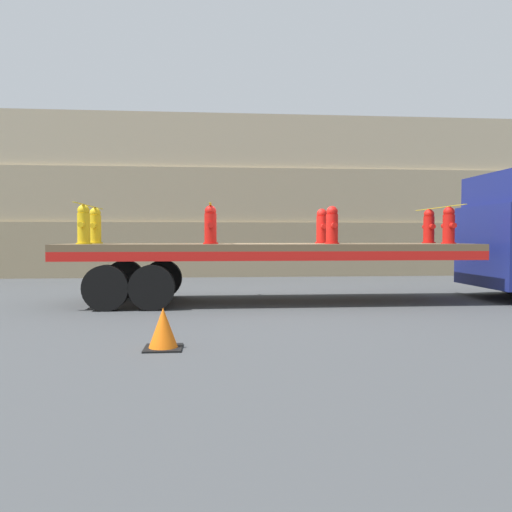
{
  "coord_description": "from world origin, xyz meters",
  "views": [
    {
      "loc": [
        -1.31,
        -11.72,
        1.54
      ],
      "look_at": [
        -0.31,
        0.0,
        1.09
      ],
      "focal_mm": 35.0,
      "sensor_mm": 36.0,
      "label": 1
    }
  ],
  "objects_px": {
    "fire_hydrant_red_far_2": "(322,227)",
    "fire_hydrant_red_far_3": "(429,227)",
    "fire_hydrant_red_near_1": "(210,225)",
    "fire_hydrant_red_near_2": "(332,226)",
    "fire_hydrant_red_far_1": "(211,226)",
    "fire_hydrant_red_near_3": "(449,226)",
    "fire_hydrant_yellow_far_0": "(95,226)",
    "flatbed_trailer": "(240,255)",
    "fire_hydrant_yellow_near_0": "(84,225)",
    "traffic_cone": "(163,329)"
  },
  "relations": [
    {
      "from": "fire_hydrant_red_near_1",
      "to": "fire_hydrant_red_near_2",
      "type": "height_order",
      "value": "same"
    },
    {
      "from": "flatbed_trailer",
      "to": "fire_hydrant_red_far_3",
      "type": "bearing_deg",
      "value": 6.35
    },
    {
      "from": "fire_hydrant_red_near_2",
      "to": "fire_hydrant_yellow_far_0",
      "type": "bearing_deg",
      "value": 168.98
    },
    {
      "from": "fire_hydrant_red_far_3",
      "to": "fire_hydrant_yellow_near_0",
      "type": "bearing_deg",
      "value": -172.6
    },
    {
      "from": "fire_hydrant_red_near_1",
      "to": "fire_hydrant_red_far_1",
      "type": "distance_m",
      "value": 1.08
    },
    {
      "from": "fire_hydrant_red_near_1",
      "to": "traffic_cone",
      "type": "relative_size",
      "value": 1.51
    },
    {
      "from": "fire_hydrant_red_near_1",
      "to": "fire_hydrant_red_far_3",
      "type": "relative_size",
      "value": 1.0
    },
    {
      "from": "fire_hydrant_red_near_3",
      "to": "fire_hydrant_yellow_far_0",
      "type": "bearing_deg",
      "value": 172.6
    },
    {
      "from": "fire_hydrant_red_near_1",
      "to": "fire_hydrant_red_near_2",
      "type": "distance_m",
      "value": 2.76
    },
    {
      "from": "fire_hydrant_red_near_3",
      "to": "fire_hydrant_red_far_1",
      "type": "bearing_deg",
      "value": 168.98
    },
    {
      "from": "fire_hydrant_red_near_1",
      "to": "fire_hydrant_red_near_3",
      "type": "distance_m",
      "value": 5.52
    },
    {
      "from": "fire_hydrant_red_near_3",
      "to": "flatbed_trailer",
      "type": "bearing_deg",
      "value": 173.65
    },
    {
      "from": "fire_hydrant_red_far_3",
      "to": "traffic_cone",
      "type": "xyz_separation_m",
      "value": [
        -6.15,
        -5.36,
        -1.53
      ]
    },
    {
      "from": "fire_hydrant_yellow_far_0",
      "to": "fire_hydrant_red_near_3",
      "type": "relative_size",
      "value": 1.0
    },
    {
      "from": "fire_hydrant_yellow_near_0",
      "to": "fire_hydrant_red_near_2",
      "type": "distance_m",
      "value": 5.52
    },
    {
      "from": "flatbed_trailer",
      "to": "fire_hydrant_yellow_near_0",
      "type": "height_order",
      "value": "fire_hydrant_yellow_near_0"
    },
    {
      "from": "fire_hydrant_red_far_1",
      "to": "fire_hydrant_red_near_2",
      "type": "relative_size",
      "value": 1.0
    },
    {
      "from": "fire_hydrant_yellow_far_0",
      "to": "fire_hydrant_red_near_1",
      "type": "relative_size",
      "value": 1.0
    },
    {
      "from": "fire_hydrant_red_far_1",
      "to": "fire_hydrant_yellow_far_0",
      "type": "bearing_deg",
      "value": 180.0
    },
    {
      "from": "fire_hydrant_yellow_far_0",
      "to": "fire_hydrant_red_near_2",
      "type": "distance_m",
      "value": 5.62
    },
    {
      "from": "fire_hydrant_red_near_1",
      "to": "flatbed_trailer",
      "type": "bearing_deg",
      "value": 38.03
    },
    {
      "from": "fire_hydrant_red_far_2",
      "to": "traffic_cone",
      "type": "distance_m",
      "value": 6.52
    },
    {
      "from": "flatbed_trailer",
      "to": "fire_hydrant_red_near_1",
      "type": "distance_m",
      "value": 1.11
    },
    {
      "from": "flatbed_trailer",
      "to": "fire_hydrant_red_far_1",
      "type": "distance_m",
      "value": 1.11
    },
    {
      "from": "fire_hydrant_red_far_1",
      "to": "fire_hydrant_red_far_3",
      "type": "distance_m",
      "value": 5.52
    },
    {
      "from": "fire_hydrant_red_near_1",
      "to": "fire_hydrant_red_far_2",
      "type": "distance_m",
      "value": 2.96
    },
    {
      "from": "fire_hydrant_red_near_1",
      "to": "fire_hydrant_red_near_2",
      "type": "relative_size",
      "value": 1.0
    },
    {
      "from": "fire_hydrant_yellow_far_0",
      "to": "fire_hydrant_red_far_3",
      "type": "relative_size",
      "value": 1.0
    },
    {
      "from": "fire_hydrant_yellow_far_0",
      "to": "fire_hydrant_red_near_3",
      "type": "height_order",
      "value": "same"
    },
    {
      "from": "fire_hydrant_red_far_2",
      "to": "fire_hydrant_red_far_3",
      "type": "relative_size",
      "value": 1.0
    },
    {
      "from": "fire_hydrant_red_far_1",
      "to": "fire_hydrant_red_far_3",
      "type": "xyz_separation_m",
      "value": [
        5.52,
        0.0,
        0.0
      ]
    },
    {
      "from": "fire_hydrant_yellow_near_0",
      "to": "fire_hydrant_yellow_far_0",
      "type": "relative_size",
      "value": 1.0
    },
    {
      "from": "flatbed_trailer",
      "to": "fire_hydrant_yellow_near_0",
      "type": "xyz_separation_m",
      "value": [
        -3.45,
        -0.54,
        0.69
      ]
    },
    {
      "from": "fire_hydrant_yellow_near_0",
      "to": "fire_hydrant_red_near_3",
      "type": "relative_size",
      "value": 1.0
    },
    {
      "from": "fire_hydrant_yellow_near_0",
      "to": "fire_hydrant_red_far_1",
      "type": "relative_size",
      "value": 1.0
    },
    {
      "from": "fire_hydrant_red_far_3",
      "to": "fire_hydrant_red_far_1",
      "type": "bearing_deg",
      "value": 180.0
    },
    {
      "from": "fire_hydrant_yellow_near_0",
      "to": "traffic_cone",
      "type": "distance_m",
      "value": 5.02
    },
    {
      "from": "fire_hydrant_red_near_1",
      "to": "fire_hydrant_yellow_near_0",
      "type": "bearing_deg",
      "value": 180.0
    },
    {
      "from": "fire_hydrant_red_near_1",
      "to": "fire_hydrant_red_far_3",
      "type": "bearing_deg",
      "value": 11.02
    },
    {
      "from": "fire_hydrant_yellow_far_0",
      "to": "fire_hydrant_red_near_2",
      "type": "xyz_separation_m",
      "value": [
        5.52,
        -1.08,
        0.0
      ]
    },
    {
      "from": "fire_hydrant_red_far_1",
      "to": "fire_hydrant_red_near_3",
      "type": "relative_size",
      "value": 1.0
    },
    {
      "from": "fire_hydrant_yellow_near_0",
      "to": "fire_hydrant_red_far_2",
      "type": "xyz_separation_m",
      "value": [
        5.52,
        1.08,
        0.0
      ]
    },
    {
      "from": "flatbed_trailer",
      "to": "fire_hydrant_red_near_2",
      "type": "xyz_separation_m",
      "value": [
        2.07,
        -0.54,
        0.69
      ]
    },
    {
      "from": "fire_hydrant_red_near_2",
      "to": "fire_hydrant_red_far_2",
      "type": "height_order",
      "value": "same"
    },
    {
      "from": "fire_hydrant_red_far_2",
      "to": "fire_hydrant_yellow_far_0",
      "type": "bearing_deg",
      "value": 180.0
    },
    {
      "from": "fire_hydrant_red_near_2",
      "to": "fire_hydrant_red_far_2",
      "type": "distance_m",
      "value": 1.08
    },
    {
      "from": "flatbed_trailer",
      "to": "fire_hydrant_yellow_far_0",
      "type": "bearing_deg",
      "value": 171.14
    },
    {
      "from": "fire_hydrant_red_near_2",
      "to": "fire_hydrant_red_far_3",
      "type": "distance_m",
      "value": 2.96
    },
    {
      "from": "fire_hydrant_red_far_2",
      "to": "fire_hydrant_red_far_3",
      "type": "height_order",
      "value": "same"
    },
    {
      "from": "fire_hydrant_yellow_near_0",
      "to": "fire_hydrant_yellow_far_0",
      "type": "xyz_separation_m",
      "value": [
        0.0,
        1.08,
        0.0
      ]
    }
  ]
}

